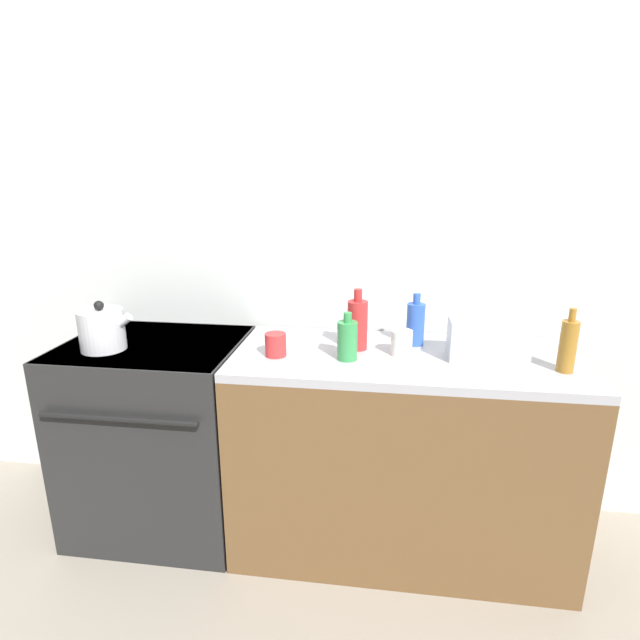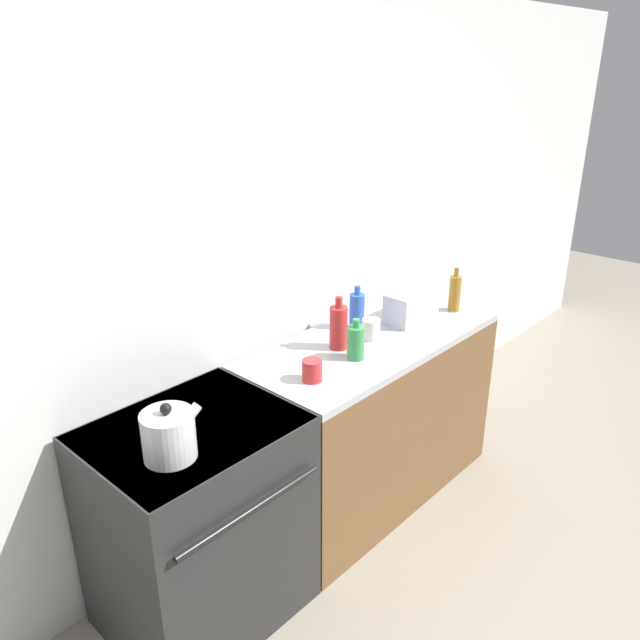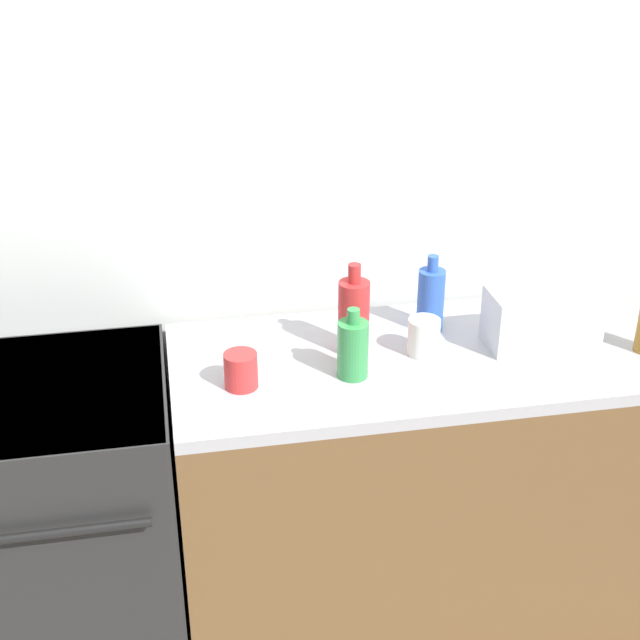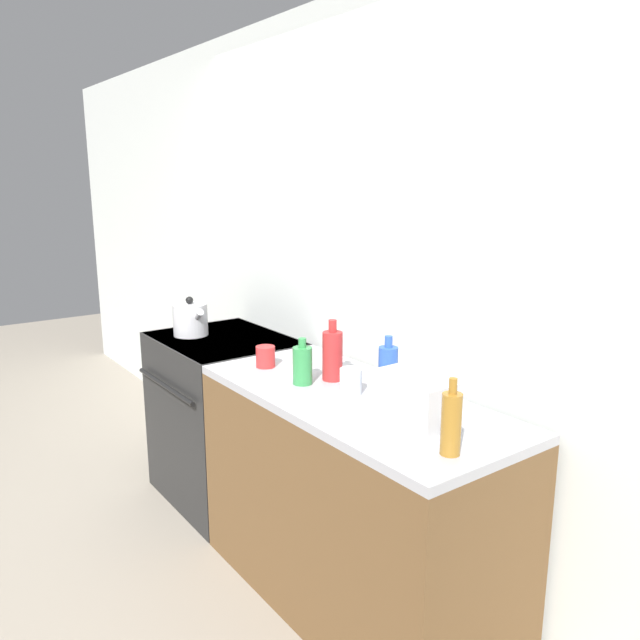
% 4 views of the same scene
% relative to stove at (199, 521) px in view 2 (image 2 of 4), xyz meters
% --- Properties ---
extents(ground_plane, '(12.00, 12.00, 0.00)m').
position_rel_stove_xyz_m(ground_plane, '(0.61, -0.32, -0.48)').
color(ground_plane, gray).
extents(wall_back, '(8.00, 0.05, 2.60)m').
position_rel_stove_xyz_m(wall_back, '(0.61, 0.37, 0.82)').
color(wall_back, silver).
rests_on(wall_back, ground_plane).
extents(stove, '(0.79, 0.67, 0.93)m').
position_rel_stove_xyz_m(stove, '(0.00, 0.00, 0.00)').
color(stove, black).
rests_on(stove, ground_plane).
extents(counter_block, '(1.45, 0.63, 0.93)m').
position_rel_stove_xyz_m(counter_block, '(1.13, -0.00, -0.01)').
color(counter_block, brown).
rests_on(counter_block, ground_plane).
extents(kettle, '(0.24, 0.19, 0.22)m').
position_rel_stove_xyz_m(kettle, '(-0.16, -0.11, 0.54)').
color(kettle, silver).
rests_on(kettle, stove).
extents(toaster, '(0.31, 0.15, 0.16)m').
position_rel_stove_xyz_m(toaster, '(1.46, -0.00, 0.54)').
color(toaster, '#BCBCC1').
rests_on(toaster, counter_block).
extents(bottle_blue, '(0.08, 0.08, 0.23)m').
position_rel_stove_xyz_m(bottle_blue, '(1.18, 0.14, 0.55)').
color(bottle_blue, '#2D56B7').
rests_on(bottle_blue, counter_block).
extents(bottle_amber, '(0.06, 0.06, 0.25)m').
position_rel_stove_xyz_m(bottle_amber, '(1.74, -0.10, 0.56)').
color(bottle_amber, '#9E6B23').
rests_on(bottle_amber, counter_block).
extents(bottle_green, '(0.08, 0.08, 0.20)m').
position_rel_stove_xyz_m(bottle_green, '(0.89, -0.09, 0.54)').
color(bottle_green, '#338C47').
rests_on(bottle_green, counter_block).
extents(bottle_red, '(0.09, 0.09, 0.27)m').
position_rel_stove_xyz_m(bottle_red, '(0.92, 0.05, 0.57)').
color(bottle_red, '#B72828').
rests_on(bottle_red, counter_block).
extents(cup_white, '(0.09, 0.09, 0.11)m').
position_rel_stove_xyz_m(cup_white, '(1.11, -0.00, 0.51)').
color(cup_white, white).
rests_on(cup_white, counter_block).
extents(cup_red, '(0.09, 0.09, 0.10)m').
position_rel_stove_xyz_m(cup_red, '(0.59, -0.09, 0.50)').
color(cup_red, red).
rests_on(cup_red, counter_block).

